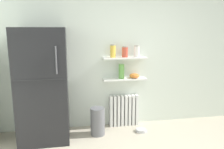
{
  "coord_description": "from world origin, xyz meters",
  "views": [
    {
      "loc": [
        -0.92,
        -1.94,
        1.77
      ],
      "look_at": [
        -0.27,
        1.6,
        1.05
      ],
      "focal_mm": 35.82,
      "sensor_mm": 36.0,
      "label": 1
    }
  ],
  "objects_px": {
    "storage_jar_1": "(125,52)",
    "storage_jar_2": "(137,51)",
    "vase": "(121,71)",
    "refrigerator": "(43,85)",
    "storage_jar_0": "(113,51)",
    "radiator": "(124,110)",
    "shelf_bowl": "(134,76)",
    "trash_bin": "(98,121)",
    "pet_food_bowl": "(141,130)"
  },
  "relations": [
    {
      "from": "vase",
      "to": "pet_food_bowl",
      "type": "distance_m",
      "value": 1.1
    },
    {
      "from": "storage_jar_1",
      "to": "pet_food_bowl",
      "type": "xyz_separation_m",
      "value": [
        0.24,
        -0.3,
        -1.37
      ]
    },
    {
      "from": "storage_jar_1",
      "to": "vase",
      "type": "bearing_deg",
      "value": 180.0
    },
    {
      "from": "radiator",
      "to": "storage_jar_1",
      "type": "height_order",
      "value": "storage_jar_1"
    },
    {
      "from": "vase",
      "to": "shelf_bowl",
      "type": "relative_size",
      "value": 1.41
    },
    {
      "from": "storage_jar_0",
      "to": "storage_jar_2",
      "type": "distance_m",
      "value": 0.43
    },
    {
      "from": "vase",
      "to": "shelf_bowl",
      "type": "xyz_separation_m",
      "value": [
        0.24,
        0.0,
        -0.09
      ]
    },
    {
      "from": "radiator",
      "to": "storage_jar_0",
      "type": "height_order",
      "value": "storage_jar_0"
    },
    {
      "from": "storage_jar_1",
      "to": "trash_bin",
      "type": "bearing_deg",
      "value": -153.23
    },
    {
      "from": "storage_jar_2",
      "to": "pet_food_bowl",
      "type": "relative_size",
      "value": 1.16
    },
    {
      "from": "shelf_bowl",
      "to": "pet_food_bowl",
      "type": "distance_m",
      "value": 0.98
    },
    {
      "from": "shelf_bowl",
      "to": "pet_food_bowl",
      "type": "height_order",
      "value": "shelf_bowl"
    },
    {
      "from": "refrigerator",
      "to": "vase",
      "type": "bearing_deg",
      "value": 10.16
    },
    {
      "from": "storage_jar_1",
      "to": "storage_jar_0",
      "type": "bearing_deg",
      "value": 180.0
    },
    {
      "from": "storage_jar_2",
      "to": "vase",
      "type": "relative_size",
      "value": 0.81
    },
    {
      "from": "trash_bin",
      "to": "refrigerator",
      "type": "bearing_deg",
      "value": 178.13
    },
    {
      "from": "shelf_bowl",
      "to": "pet_food_bowl",
      "type": "relative_size",
      "value": 1.02
    },
    {
      "from": "pet_food_bowl",
      "to": "radiator",
      "type": "bearing_deg",
      "value": 126.29
    },
    {
      "from": "radiator",
      "to": "storage_jar_2",
      "type": "distance_m",
      "value": 1.13
    },
    {
      "from": "storage_jar_0",
      "to": "shelf_bowl",
      "type": "xyz_separation_m",
      "value": [
        0.4,
        0.0,
        -0.46
      ]
    },
    {
      "from": "storage_jar_0",
      "to": "pet_food_bowl",
      "type": "distance_m",
      "value": 1.49
    },
    {
      "from": "vase",
      "to": "trash_bin",
      "type": "xyz_separation_m",
      "value": [
        -0.47,
        -0.27,
        -0.8
      ]
    },
    {
      "from": "radiator",
      "to": "shelf_bowl",
      "type": "bearing_deg",
      "value": -9.28
    },
    {
      "from": "refrigerator",
      "to": "storage_jar_1",
      "type": "distance_m",
      "value": 1.5
    },
    {
      "from": "refrigerator",
      "to": "radiator",
      "type": "distance_m",
      "value": 1.55
    },
    {
      "from": "pet_food_bowl",
      "to": "storage_jar_1",
      "type": "bearing_deg",
      "value": 128.97
    },
    {
      "from": "shelf_bowl",
      "to": "vase",
      "type": "bearing_deg",
      "value": 180.0
    },
    {
      "from": "storage_jar_0",
      "to": "radiator",
      "type": "bearing_deg",
      "value": 7.94
    },
    {
      "from": "shelf_bowl",
      "to": "pet_food_bowl",
      "type": "bearing_deg",
      "value": -79.4
    },
    {
      "from": "storage_jar_0",
      "to": "storage_jar_2",
      "type": "relative_size",
      "value": 1.1
    },
    {
      "from": "refrigerator",
      "to": "storage_jar_0",
      "type": "distance_m",
      "value": 1.3
    },
    {
      "from": "storage_jar_0",
      "to": "shelf_bowl",
      "type": "distance_m",
      "value": 0.61
    },
    {
      "from": "trash_bin",
      "to": "pet_food_bowl",
      "type": "relative_size",
      "value": 2.64
    },
    {
      "from": "storage_jar_0",
      "to": "vase",
      "type": "height_order",
      "value": "storage_jar_0"
    },
    {
      "from": "vase",
      "to": "trash_bin",
      "type": "relative_size",
      "value": 0.54
    },
    {
      "from": "refrigerator",
      "to": "storage_jar_0",
      "type": "xyz_separation_m",
      "value": [
        1.18,
        0.24,
        0.51
      ]
    },
    {
      "from": "storage_jar_0",
      "to": "pet_food_bowl",
      "type": "relative_size",
      "value": 1.28
    },
    {
      "from": "radiator",
      "to": "vase",
      "type": "xyz_separation_m",
      "value": [
        -0.06,
        -0.03,
        0.75
      ]
    },
    {
      "from": "shelf_bowl",
      "to": "trash_bin",
      "type": "xyz_separation_m",
      "value": [
        -0.71,
        -0.27,
        -0.71
      ]
    },
    {
      "from": "storage_jar_2",
      "to": "vase",
      "type": "bearing_deg",
      "value": 180.0
    },
    {
      "from": "storage_jar_1",
      "to": "storage_jar_2",
      "type": "xyz_separation_m",
      "value": [
        0.22,
        0.0,
        0.01
      ]
    },
    {
      "from": "refrigerator",
      "to": "storage_jar_2",
      "type": "height_order",
      "value": "refrigerator"
    },
    {
      "from": "trash_bin",
      "to": "pet_food_bowl",
      "type": "distance_m",
      "value": 0.8
    },
    {
      "from": "radiator",
      "to": "pet_food_bowl",
      "type": "xyz_separation_m",
      "value": [
        0.24,
        -0.33,
        -0.26
      ]
    },
    {
      "from": "storage_jar_2",
      "to": "pet_food_bowl",
      "type": "distance_m",
      "value": 1.41
    },
    {
      "from": "radiator",
      "to": "shelf_bowl",
      "type": "xyz_separation_m",
      "value": [
        0.18,
        -0.03,
        0.66
      ]
    },
    {
      "from": "shelf_bowl",
      "to": "storage_jar_1",
      "type": "bearing_deg",
      "value": -180.0
    },
    {
      "from": "storage_jar_2",
      "to": "trash_bin",
      "type": "height_order",
      "value": "storage_jar_2"
    },
    {
      "from": "shelf_bowl",
      "to": "radiator",
      "type": "bearing_deg",
      "value": 170.72
    },
    {
      "from": "storage_jar_2",
      "to": "shelf_bowl",
      "type": "distance_m",
      "value": 0.45
    }
  ]
}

